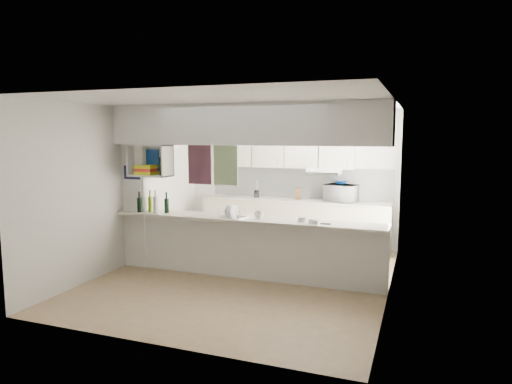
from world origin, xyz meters
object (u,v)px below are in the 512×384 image
at_px(microwave, 341,193).
at_px(dish_rack, 233,212).
at_px(wine_bottles, 153,204).
at_px(bowl, 341,183).

distance_m(microwave, dish_rack, 2.52).
relative_size(dish_rack, wine_bottles, 0.82).
distance_m(dish_rack, wine_bottles, 1.37).
bearing_deg(bowl, microwave, -69.02).
relative_size(microwave, dish_rack, 1.33).
bearing_deg(bowl, wine_bottles, -138.99).
height_order(bowl, wine_bottles, bowl).
height_order(microwave, wine_bottles, wine_bottles).
distance_m(microwave, wine_bottles, 3.43).
xyz_separation_m(bowl, dish_rack, (-1.24, -2.22, -0.27)).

